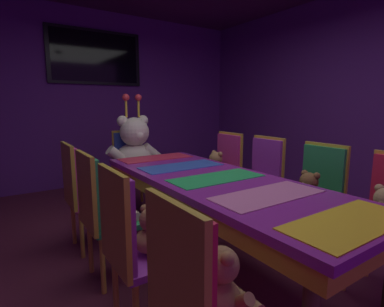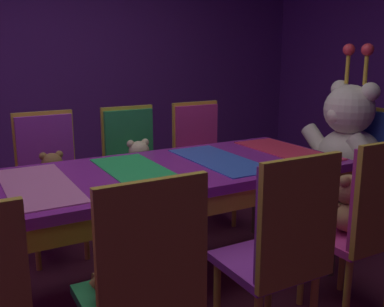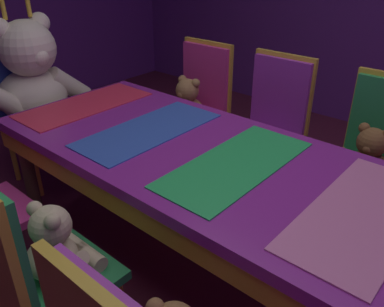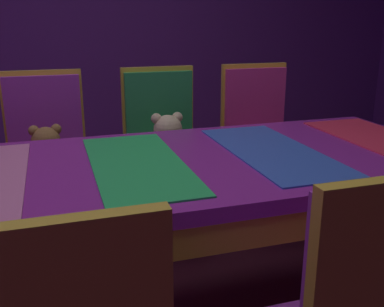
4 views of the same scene
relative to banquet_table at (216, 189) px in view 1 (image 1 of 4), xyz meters
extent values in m
plane|color=#591E33|center=(0.00, 0.00, -0.65)|extent=(7.90, 7.90, 0.00)
cube|color=#59267F|center=(0.00, 3.20, 0.75)|extent=(5.20, 0.12, 2.80)
cube|color=#59267F|center=(2.60, 0.00, 0.75)|extent=(0.12, 6.40, 2.80)
cube|color=purple|center=(0.00, 0.00, 0.06)|extent=(0.90, 2.51, 0.05)
cube|color=gold|center=(0.00, 0.00, -0.01)|extent=(0.88, 2.46, 0.10)
cylinder|color=#4C3826|center=(0.38, 1.13, -0.31)|extent=(0.07, 0.07, 0.69)
cylinder|color=#4C3826|center=(-0.38, 1.13, -0.31)|extent=(0.07, 0.07, 0.69)
cube|color=yellow|center=(0.00, -1.07, 0.09)|extent=(0.77, 0.32, 0.01)
cube|color=pink|center=(0.00, -0.53, 0.09)|extent=(0.77, 0.32, 0.01)
cube|color=green|center=(0.00, 0.00, 0.09)|extent=(0.77, 0.32, 0.01)
cube|color=blue|center=(0.00, 0.53, 0.09)|extent=(0.77, 0.32, 0.01)
cube|color=#E52D4C|center=(0.00, 1.07, 0.09)|extent=(0.77, 0.32, 0.01)
cube|color=red|center=(-0.91, -0.93, 0.06)|extent=(0.05, 0.38, 0.50)
cube|color=gold|center=(-0.93, -0.93, 0.06)|extent=(0.03, 0.41, 0.55)
ellipsoid|color=#9E7247|center=(-0.73, -0.93, -0.11)|extent=(0.19, 0.19, 0.15)
sphere|color=#9E7247|center=(-0.71, -0.93, 0.02)|extent=(0.15, 0.15, 0.15)
sphere|color=tan|center=(-0.66, -0.93, 0.01)|extent=(0.06, 0.06, 0.06)
sphere|color=#9E7247|center=(-0.73, -0.88, 0.08)|extent=(0.06, 0.06, 0.06)
sphere|color=#9E7247|center=(-0.73, -0.99, 0.08)|extent=(0.06, 0.06, 0.06)
cylinder|color=#9E7247|center=(-0.69, -0.84, -0.10)|extent=(0.05, 0.13, 0.12)
cylinder|color=#9E7247|center=(-0.69, -1.03, -0.10)|extent=(0.05, 0.13, 0.12)
cylinder|color=#9E7247|center=(-0.61, -0.89, -0.16)|extent=(0.06, 0.14, 0.06)
cylinder|color=#9E7247|center=(-0.61, -0.98, -0.16)|extent=(0.06, 0.14, 0.06)
cube|color=purple|center=(-0.74, -0.32, -0.21)|extent=(0.40, 0.40, 0.04)
cube|color=purple|center=(-0.92, -0.32, 0.06)|extent=(0.05, 0.38, 0.50)
cube|color=gold|center=(-0.94, -0.32, 0.06)|extent=(0.03, 0.41, 0.55)
cylinder|color=gold|center=(-0.58, -0.16, -0.44)|extent=(0.04, 0.04, 0.42)
cylinder|color=gold|center=(-0.58, -0.48, -0.44)|extent=(0.04, 0.04, 0.42)
cylinder|color=gold|center=(-0.90, -0.16, -0.44)|extent=(0.04, 0.04, 0.42)
ellipsoid|color=olive|center=(-0.74, -0.32, -0.12)|extent=(0.17, 0.17, 0.14)
sphere|color=olive|center=(-0.72, -0.32, 0.01)|extent=(0.14, 0.14, 0.14)
sphere|color=#AE7747|center=(-0.68, -0.32, 0.00)|extent=(0.05, 0.05, 0.05)
sphere|color=olive|center=(-0.74, -0.26, 0.06)|extent=(0.05, 0.05, 0.05)
sphere|color=olive|center=(-0.74, -0.37, 0.06)|extent=(0.05, 0.05, 0.05)
cylinder|color=olive|center=(-0.70, -0.23, -0.10)|extent=(0.05, 0.12, 0.12)
cylinder|color=olive|center=(-0.70, -0.40, -0.10)|extent=(0.05, 0.12, 0.12)
cylinder|color=olive|center=(-0.63, -0.27, -0.17)|extent=(0.06, 0.13, 0.06)
cylinder|color=olive|center=(-0.63, -0.36, -0.17)|extent=(0.06, 0.13, 0.06)
cube|color=#268C4C|center=(-0.73, 0.30, -0.21)|extent=(0.40, 0.40, 0.04)
cube|color=#268C4C|center=(-0.91, 0.30, 0.06)|extent=(0.05, 0.38, 0.50)
cube|color=gold|center=(-0.93, 0.30, 0.06)|extent=(0.03, 0.41, 0.55)
cylinder|color=gold|center=(-0.57, 0.46, -0.44)|extent=(0.04, 0.04, 0.42)
cylinder|color=gold|center=(-0.57, 0.14, -0.44)|extent=(0.04, 0.04, 0.42)
cylinder|color=gold|center=(-0.89, 0.46, -0.44)|extent=(0.04, 0.04, 0.42)
cylinder|color=gold|center=(-0.89, 0.14, -0.44)|extent=(0.04, 0.04, 0.42)
ellipsoid|color=beige|center=(-0.73, 0.30, -0.11)|extent=(0.19, 0.19, 0.15)
sphere|color=beige|center=(-0.71, 0.30, 0.03)|extent=(0.15, 0.15, 0.15)
sphere|color=#FDDCAD|center=(-0.66, 0.30, 0.01)|extent=(0.06, 0.06, 0.06)
sphere|color=beige|center=(-0.73, 0.36, 0.08)|extent=(0.06, 0.06, 0.06)
sphere|color=beige|center=(-0.73, 0.24, 0.08)|extent=(0.06, 0.06, 0.06)
cylinder|color=beige|center=(-0.69, 0.39, -0.10)|extent=(0.05, 0.13, 0.13)
cylinder|color=beige|center=(-0.69, 0.21, -0.10)|extent=(0.05, 0.13, 0.13)
cylinder|color=beige|center=(-0.60, 0.35, -0.16)|extent=(0.06, 0.14, 0.06)
cylinder|color=beige|center=(-0.60, 0.25, -0.16)|extent=(0.06, 0.14, 0.06)
cube|color=#CC338C|center=(-0.73, 0.89, -0.21)|extent=(0.40, 0.40, 0.04)
cube|color=#CC338C|center=(-0.91, 0.89, 0.06)|extent=(0.05, 0.38, 0.50)
cube|color=gold|center=(-0.93, 0.89, 0.06)|extent=(0.03, 0.41, 0.55)
cylinder|color=gold|center=(-0.57, 1.05, -0.44)|extent=(0.04, 0.04, 0.42)
cylinder|color=gold|center=(-0.57, 0.73, -0.44)|extent=(0.04, 0.04, 0.42)
cylinder|color=gold|center=(-0.89, 1.05, -0.44)|extent=(0.04, 0.04, 0.42)
cylinder|color=gold|center=(-0.89, 0.73, -0.44)|extent=(0.04, 0.04, 0.42)
cube|color=red|center=(0.72, -0.93, -0.21)|extent=(0.40, 0.40, 0.04)
cylinder|color=gold|center=(0.88, -0.77, -0.44)|extent=(0.04, 0.04, 0.42)
cylinder|color=gold|center=(0.56, -0.77, -0.44)|extent=(0.04, 0.04, 0.42)
sphere|color=tan|center=(0.65, -0.93, 0.03)|extent=(0.06, 0.06, 0.06)
sphere|color=tan|center=(0.72, -0.87, 0.10)|extent=(0.06, 0.06, 0.06)
cylinder|color=tan|center=(0.68, -0.83, -0.09)|extent=(0.06, 0.14, 0.13)
cylinder|color=tan|center=(0.59, -0.99, -0.16)|extent=(0.07, 0.15, 0.07)
cylinder|color=tan|center=(0.59, -0.88, -0.16)|extent=(0.07, 0.15, 0.07)
cube|color=#268C4C|center=(0.74, -0.33, -0.21)|extent=(0.40, 0.40, 0.04)
cube|color=#268C4C|center=(0.92, -0.33, 0.06)|extent=(0.05, 0.38, 0.50)
cube|color=gold|center=(0.94, -0.33, 0.06)|extent=(0.03, 0.41, 0.55)
cylinder|color=gold|center=(0.90, -0.17, -0.44)|extent=(0.04, 0.04, 0.42)
cylinder|color=gold|center=(0.90, -0.49, -0.44)|extent=(0.04, 0.04, 0.42)
cylinder|color=gold|center=(0.58, -0.17, -0.44)|extent=(0.04, 0.04, 0.42)
cylinder|color=gold|center=(0.58, -0.49, -0.44)|extent=(0.04, 0.04, 0.42)
ellipsoid|color=brown|center=(0.74, -0.33, -0.11)|extent=(0.19, 0.19, 0.15)
sphere|color=brown|center=(0.72, -0.33, 0.03)|extent=(0.15, 0.15, 0.15)
sphere|color=#99663C|center=(0.67, -0.33, 0.01)|extent=(0.06, 0.06, 0.06)
sphere|color=brown|center=(0.74, -0.39, 0.08)|extent=(0.06, 0.06, 0.06)
sphere|color=brown|center=(0.74, -0.27, 0.08)|extent=(0.06, 0.06, 0.06)
cylinder|color=brown|center=(0.70, -0.43, -0.10)|extent=(0.05, 0.13, 0.13)
cylinder|color=brown|center=(0.70, -0.23, -0.10)|extent=(0.05, 0.13, 0.13)
cylinder|color=brown|center=(0.61, -0.38, -0.16)|extent=(0.07, 0.14, 0.07)
cylinder|color=brown|center=(0.61, -0.28, -0.16)|extent=(0.07, 0.14, 0.07)
cube|color=purple|center=(0.74, 0.32, -0.21)|extent=(0.40, 0.40, 0.04)
cube|color=purple|center=(0.92, 0.32, 0.06)|extent=(0.05, 0.38, 0.50)
cube|color=gold|center=(0.94, 0.32, 0.06)|extent=(0.03, 0.41, 0.55)
cylinder|color=gold|center=(0.90, 0.48, -0.44)|extent=(0.04, 0.04, 0.42)
cylinder|color=gold|center=(0.90, 0.16, -0.44)|extent=(0.04, 0.04, 0.42)
cylinder|color=gold|center=(0.58, 0.48, -0.44)|extent=(0.04, 0.04, 0.42)
cylinder|color=gold|center=(0.58, 0.16, -0.44)|extent=(0.04, 0.04, 0.42)
cube|color=#CC338C|center=(0.71, 0.89, -0.21)|extent=(0.40, 0.40, 0.04)
cube|color=#CC338C|center=(0.89, 0.89, 0.06)|extent=(0.05, 0.38, 0.50)
cube|color=gold|center=(0.91, 0.89, 0.06)|extent=(0.03, 0.41, 0.55)
cylinder|color=gold|center=(0.87, 1.05, -0.44)|extent=(0.04, 0.04, 0.42)
cylinder|color=gold|center=(0.87, 0.73, -0.44)|extent=(0.04, 0.04, 0.42)
cylinder|color=gold|center=(0.55, 1.05, -0.44)|extent=(0.04, 0.04, 0.42)
cylinder|color=gold|center=(0.55, 0.73, -0.44)|extent=(0.04, 0.04, 0.42)
ellipsoid|color=#9E7247|center=(0.71, 0.89, -0.11)|extent=(0.20, 0.20, 0.16)
sphere|color=#9E7247|center=(0.69, 0.89, 0.04)|extent=(0.16, 0.16, 0.16)
sphere|color=tan|center=(0.64, 0.89, 0.02)|extent=(0.06, 0.06, 0.06)
sphere|color=#9E7247|center=(0.71, 0.83, 0.09)|extent=(0.06, 0.06, 0.06)
sphere|color=#9E7247|center=(0.71, 0.95, 0.09)|extent=(0.06, 0.06, 0.06)
cylinder|color=#9E7247|center=(0.67, 0.79, -0.09)|extent=(0.05, 0.14, 0.13)
cylinder|color=#9E7247|center=(0.67, 0.99, -0.09)|extent=(0.05, 0.14, 0.13)
cylinder|color=#9E7247|center=(0.58, 0.84, -0.16)|extent=(0.07, 0.15, 0.07)
cylinder|color=#9E7247|center=(0.58, 0.95, -0.16)|extent=(0.07, 0.15, 0.07)
cube|color=#2D47B2|center=(0.00, 1.68, -0.21)|extent=(0.40, 0.40, 0.04)
cube|color=#2D47B2|center=(0.00, 1.86, 0.06)|extent=(0.38, 0.05, 0.50)
cube|color=gold|center=(0.00, 1.88, 0.06)|extent=(0.41, 0.03, 0.55)
cylinder|color=gold|center=(0.16, 1.84, -0.44)|extent=(0.04, 0.04, 0.42)
cylinder|color=gold|center=(0.16, 1.52, -0.44)|extent=(0.04, 0.04, 0.42)
cylinder|color=gold|center=(-0.16, 1.84, -0.44)|extent=(0.04, 0.04, 0.42)
cylinder|color=gold|center=(-0.16, 1.52, -0.44)|extent=(0.04, 0.04, 0.42)
ellipsoid|color=silver|center=(0.00, 1.68, 0.00)|extent=(0.45, 0.45, 0.36)
sphere|color=silver|center=(0.00, 1.64, 0.33)|extent=(0.36, 0.36, 0.36)
sphere|color=white|center=(0.00, 1.52, 0.30)|extent=(0.13, 0.13, 0.13)
sphere|color=silver|center=(0.13, 1.68, 0.46)|extent=(0.13, 0.13, 0.13)
sphere|color=silver|center=(-0.13, 1.68, 0.46)|extent=(0.13, 0.13, 0.13)
cylinder|color=silver|center=(0.22, 1.58, 0.04)|extent=(0.32, 0.12, 0.30)
cylinder|color=silver|center=(-0.22, 1.58, 0.04)|extent=(0.32, 0.12, 0.30)
cylinder|color=silver|center=(0.12, 1.38, -0.12)|extent=(0.34, 0.15, 0.15)
cylinder|color=silver|center=(-0.12, 1.38, -0.12)|extent=(0.34, 0.15, 0.15)
cylinder|color=gold|center=(0.08, 1.68, 0.62)|extent=(0.03, 0.03, 0.24)
sphere|color=#E5333F|center=(0.08, 1.68, 0.74)|extent=(0.09, 0.09, 0.09)
cylinder|color=gold|center=(-0.08, 1.68, 0.62)|extent=(0.03, 0.03, 0.24)
sphere|color=#E5333F|center=(-0.08, 1.68, 0.74)|extent=(0.09, 0.09, 0.09)
cube|color=black|center=(0.00, 3.11, 1.40)|extent=(1.45, 0.05, 0.84)
cube|color=black|center=(0.00, 3.08, 1.40)|extent=(1.34, 0.01, 0.76)
camera|label=1|loc=(-1.42, -1.80, 0.67)|focal=27.76mm
camera|label=2|loc=(2.22, -0.90, 0.74)|focal=41.54mm
camera|label=3|loc=(-1.23, -0.82, 0.91)|focal=37.23mm
camera|label=4|loc=(1.51, -0.27, 0.58)|focal=41.77mm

